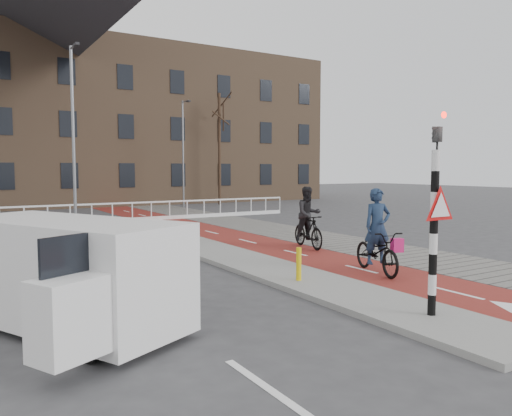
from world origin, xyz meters
TOP-DOWN VIEW (x-y plane):
  - ground at (0.00, 0.00)m, footprint 120.00×120.00m
  - bike_lane at (1.50, 10.00)m, footprint 2.50×60.00m
  - sidewalk at (4.30, 10.00)m, footprint 3.00×60.00m
  - curb_island at (-0.70, 4.00)m, footprint 1.80×16.00m
  - traffic_signal at (-0.60, -2.02)m, footprint 0.80×0.80m
  - bollard at (-0.99, 1.40)m, footprint 0.12×0.12m
  - cyclist_near at (1.50, 1.44)m, footprint 1.30×2.23m
  - cyclist_far at (2.45, 5.58)m, footprint 0.99×2.00m
  - van at (-6.15, 0.86)m, footprint 3.45×4.59m
  - railing at (-5.00, 17.00)m, footprint 28.00×0.10m
  - townhouse_row at (-3.00, 32.00)m, footprint 46.00×10.00m
  - tree_right at (9.30, 25.47)m, footprint 0.22×0.22m
  - streetlight_near at (-3.63, 12.61)m, footprint 0.12×0.12m
  - streetlight_right at (5.78, 24.03)m, footprint 0.12×0.12m

SIDE VIEW (x-z plane):
  - ground at x=0.00m, z-range 0.00..0.00m
  - bike_lane at x=1.50m, z-range 0.00..0.01m
  - sidewalk at x=4.30m, z-range 0.00..0.01m
  - curb_island at x=-0.70m, z-range 0.00..0.12m
  - railing at x=-5.00m, z-range -0.19..0.80m
  - bollard at x=-0.99m, z-range 0.12..0.88m
  - cyclist_near at x=1.50m, z-range -0.35..1.83m
  - cyclist_far at x=2.45m, z-range -0.17..1.90m
  - van at x=-6.15m, z-range 0.05..1.89m
  - traffic_signal at x=-0.60m, z-range 0.15..3.83m
  - streetlight_right at x=5.78m, z-range 0.00..7.25m
  - streetlight_near at x=-3.63m, z-range 0.00..7.36m
  - tree_right at x=9.30m, z-range 0.00..8.22m
  - townhouse_row at x=-3.00m, z-range -0.14..15.76m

